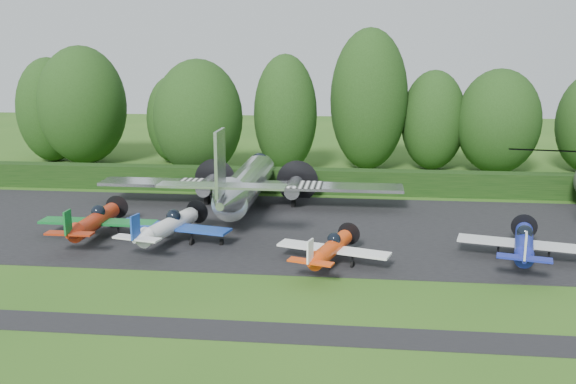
# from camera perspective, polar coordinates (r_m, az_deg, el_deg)

# --- Properties ---
(ground) EXTENTS (160.00, 160.00, 0.00)m
(ground) POSITION_cam_1_polar(r_m,az_deg,el_deg) (33.70, 0.71, -8.09)
(ground) COLOR #275217
(ground) RESTS_ON ground
(apron) EXTENTS (70.00, 18.00, 0.01)m
(apron) POSITION_cam_1_polar(r_m,az_deg,el_deg) (43.14, 2.00, -3.33)
(apron) COLOR black
(apron) RESTS_ON ground
(taxiway_verge) EXTENTS (70.00, 2.00, 0.00)m
(taxiway_verge) POSITION_cam_1_polar(r_m,az_deg,el_deg) (28.21, -0.49, -12.45)
(taxiway_verge) COLOR black
(taxiway_verge) RESTS_ON ground
(hedgerow) EXTENTS (90.00, 1.60, 2.00)m
(hedgerow) POSITION_cam_1_polar(r_m,az_deg,el_deg) (53.77, 2.88, -0.06)
(hedgerow) COLOR black
(hedgerow) RESTS_ON ground
(transport_plane) EXTENTS (23.17, 17.77, 7.42)m
(transport_plane) POSITION_cam_1_polar(r_m,az_deg,el_deg) (47.47, -3.76, 0.73)
(transport_plane) COLOR silver
(transport_plane) RESTS_ON ground
(light_plane_red) EXTENTS (7.50, 7.89, 2.88)m
(light_plane_red) POSITION_cam_1_polar(r_m,az_deg,el_deg) (42.45, -16.80, -2.49)
(light_plane_red) COLOR #9D260E
(light_plane_red) RESTS_ON ground
(light_plane_white) EXTENTS (7.50, 7.88, 2.88)m
(light_plane_white) POSITION_cam_1_polar(r_m,az_deg,el_deg) (40.25, -10.55, -2.98)
(light_plane_white) COLOR silver
(light_plane_white) RESTS_ON ground
(light_plane_orange) EXTENTS (6.46, 6.79, 2.48)m
(light_plane_orange) POSITION_cam_1_polar(r_m,az_deg,el_deg) (35.86, 3.81, -5.05)
(light_plane_orange) COLOR #E0400D
(light_plane_orange) RESTS_ON ground
(light_plane_blue) EXTENTS (7.34, 7.72, 2.82)m
(light_plane_blue) POSITION_cam_1_polar(r_m,az_deg,el_deg) (38.65, 20.24, -4.29)
(light_plane_blue) COLOR navy
(light_plane_blue) RESTS_ON ground
(tree_0) EXTENTS (6.07, 6.07, 11.30)m
(tree_0) POSITION_cam_1_polar(r_m,az_deg,el_deg) (61.73, -0.24, 6.95)
(tree_0) COLOR black
(tree_0) RESTS_ON ground
(tree_1) EXTENTS (8.28, 8.28, 10.89)m
(tree_1) POSITION_cam_1_polar(r_m,az_deg,el_deg) (60.64, -7.98, 6.53)
(tree_1) COLOR black
(tree_1) RESTS_ON ground
(tree_2) EXTENTS (8.90, 8.90, 12.07)m
(tree_2) POSITION_cam_1_polar(r_m,az_deg,el_deg) (69.48, -17.80, 7.34)
(tree_2) COLOR black
(tree_2) RESTS_ON ground
(tree_3) EXTENTS (7.52, 7.52, 13.76)m
(tree_3) POSITION_cam_1_polar(r_m,az_deg,el_deg) (63.54, 7.20, 8.14)
(tree_3) COLOR black
(tree_3) RESTS_ON ground
(tree_4) EXTENTS (5.55, 5.55, 9.04)m
(tree_4) POSITION_cam_1_polar(r_m,az_deg,el_deg) (68.02, -10.12, 6.35)
(tree_4) COLOR black
(tree_4) RESTS_ON ground
(tree_6) EXTENTS (6.23, 6.23, 9.76)m
(tree_6) POSITION_cam_1_polar(r_m,az_deg,el_deg) (64.72, 12.79, 6.23)
(tree_6) COLOR black
(tree_6) RESTS_ON ground
(tree_7) EXTENTS (6.91, 6.91, 10.88)m
(tree_7) POSITION_cam_1_polar(r_m,az_deg,el_deg) (72.22, -20.35, 6.86)
(tree_7) COLOR black
(tree_7) RESTS_ON ground
(tree_9) EXTENTS (7.82, 7.82, 9.97)m
(tree_9) POSITION_cam_1_polar(r_m,az_deg,el_deg) (64.28, 18.20, 5.96)
(tree_9) COLOR black
(tree_9) RESTS_ON ground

